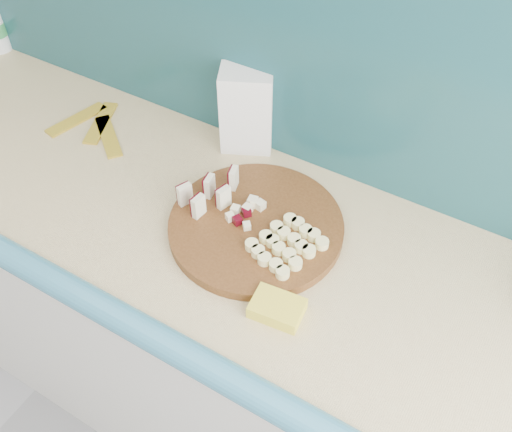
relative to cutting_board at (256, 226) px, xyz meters
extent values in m
cube|color=silver|center=(-0.19, -0.02, -0.48)|extent=(2.20, 0.60, 0.88)
cube|color=tan|center=(-0.19, -0.02, -0.03)|extent=(2.20, 0.60, 0.03)
cube|color=teal|center=(-0.19, -0.32, -0.03)|extent=(2.20, 0.06, 0.03)
cube|color=teal|center=(-0.19, 0.26, 0.24)|extent=(2.20, 0.02, 0.50)
cylinder|color=#41250E|center=(0.00, 0.00, 0.00)|extent=(0.47, 0.47, 0.02)
cube|color=beige|center=(-0.16, -0.03, 0.04)|extent=(0.02, 0.03, 0.05)
cube|color=#41040E|center=(-0.17, -0.03, 0.04)|extent=(0.01, 0.03, 0.05)
cube|color=beige|center=(-0.13, 0.02, 0.04)|extent=(0.02, 0.03, 0.05)
cube|color=#41040E|center=(-0.14, 0.02, 0.04)|extent=(0.01, 0.03, 0.05)
cube|color=beige|center=(-0.10, 0.07, 0.04)|extent=(0.02, 0.03, 0.05)
cube|color=#41040E|center=(-0.11, 0.07, 0.04)|extent=(0.01, 0.03, 0.05)
cube|color=beige|center=(-0.12, -0.04, 0.04)|extent=(0.02, 0.03, 0.05)
cube|color=#41040E|center=(-0.12, -0.04, 0.04)|extent=(0.01, 0.03, 0.05)
cube|color=beige|center=(-0.08, 0.01, 0.04)|extent=(0.02, 0.03, 0.05)
cube|color=#41040E|center=(-0.09, 0.01, 0.04)|extent=(0.01, 0.03, 0.05)
cube|color=#FFEECB|center=(-0.01, 0.00, 0.02)|extent=(0.02, 0.02, 0.02)
cube|color=#FFEECB|center=(-0.01, 0.01, 0.02)|extent=(0.02, 0.02, 0.02)
cube|color=#41040E|center=(-0.01, 0.03, 0.02)|extent=(0.02, 0.02, 0.02)
cube|color=#FFEECB|center=(-0.02, 0.02, 0.02)|extent=(0.02, 0.02, 0.02)
cube|color=#FFEECB|center=(-0.04, 0.02, 0.02)|extent=(0.02, 0.02, 0.02)
cube|color=#FFEECB|center=(-0.05, 0.01, 0.02)|extent=(0.02, 0.02, 0.02)
cube|color=#FFEECB|center=(-0.03, 0.00, 0.02)|extent=(0.02, 0.02, 0.02)
cube|color=#FFEECB|center=(-0.02, -0.01, 0.02)|extent=(0.02, 0.02, 0.02)
cube|color=#41040E|center=(-0.01, -0.02, 0.02)|extent=(0.02, 0.02, 0.02)
cylinder|color=#FAEF99|center=(0.03, -0.07, 0.02)|extent=(0.03, 0.03, 0.02)
cylinder|color=#FAEF99|center=(0.05, -0.07, 0.02)|extent=(0.03, 0.03, 0.02)
cylinder|color=#FAEF99|center=(0.07, -0.08, 0.02)|extent=(0.03, 0.03, 0.02)
cylinder|color=#FAEF99|center=(0.09, -0.09, 0.02)|extent=(0.03, 0.03, 0.02)
cylinder|color=#FAEF99|center=(0.11, -0.09, 0.02)|extent=(0.03, 0.03, 0.02)
cylinder|color=#FAEF99|center=(0.04, -0.03, 0.02)|extent=(0.03, 0.03, 0.02)
cylinder|color=#FAEF99|center=(0.06, -0.04, 0.02)|extent=(0.03, 0.03, 0.02)
cylinder|color=#FAEF99|center=(0.08, -0.05, 0.02)|extent=(0.03, 0.03, 0.02)
cylinder|color=#FAEF99|center=(0.10, -0.05, 0.02)|extent=(0.03, 0.03, 0.02)
cylinder|color=#FAEF99|center=(0.13, -0.06, 0.02)|extent=(0.03, 0.03, 0.02)
cylinder|color=#FAEF99|center=(0.05, 0.00, 0.02)|extent=(0.03, 0.03, 0.02)
cylinder|color=#FAEF99|center=(0.07, 0.00, 0.02)|extent=(0.03, 0.03, 0.02)
cylinder|color=#FAEF99|center=(0.09, -0.01, 0.02)|extent=(0.03, 0.03, 0.02)
cylinder|color=#FAEF99|center=(0.12, -0.02, 0.02)|extent=(0.03, 0.03, 0.02)
cylinder|color=#FAEF99|center=(0.14, -0.02, 0.02)|extent=(0.03, 0.03, 0.02)
cylinder|color=#FAEF99|center=(0.06, 0.04, 0.02)|extent=(0.03, 0.03, 0.02)
cylinder|color=#FAEF99|center=(0.08, 0.03, 0.02)|extent=(0.03, 0.03, 0.02)
cylinder|color=#FAEF99|center=(0.10, 0.03, 0.02)|extent=(0.03, 0.03, 0.02)
cylinder|color=#FAEF99|center=(0.13, 0.02, 0.02)|extent=(0.03, 0.03, 0.02)
cylinder|color=#FAEF99|center=(0.15, 0.01, 0.02)|extent=(0.03, 0.03, 0.02)
cube|color=white|center=(-0.17, 0.24, 0.09)|extent=(0.15, 0.13, 0.21)
cube|color=yellow|center=(0.14, -0.16, 0.00)|extent=(0.11, 0.08, 0.03)
cube|color=gold|center=(-0.60, 0.09, -0.01)|extent=(0.07, 0.17, 0.01)
cube|color=gold|center=(-0.54, 0.11, -0.01)|extent=(0.10, 0.17, 0.01)
cube|color=gold|center=(-0.48, 0.08, -0.01)|extent=(0.16, 0.13, 0.01)
camera|label=1|loc=(0.42, -0.70, 0.91)|focal=40.00mm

